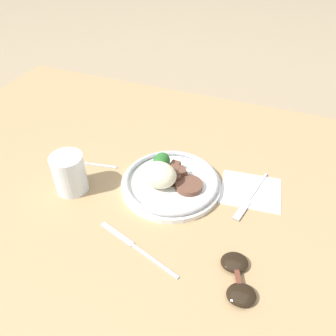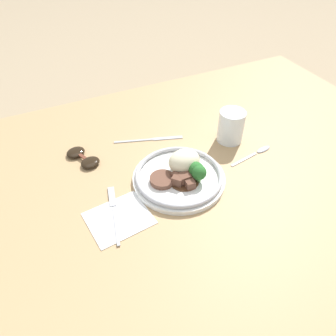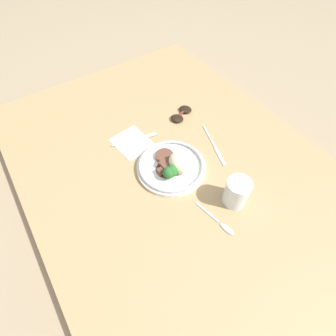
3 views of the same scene
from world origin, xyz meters
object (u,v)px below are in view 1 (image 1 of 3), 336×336
object	(u,v)px
sunglasses	(238,278)
spoon	(78,162)
juice_glass	(70,175)
fork	(249,199)
plate	(169,179)
knife	(135,246)

from	to	relation	value
sunglasses	spoon	bearing A→B (deg)	-44.59
juice_glass	fork	world-z (taller)	juice_glass
plate	knife	size ratio (longest dim) A/B	1.20
plate	fork	distance (m)	0.19
plate	sunglasses	distance (m)	0.28
spoon	sunglasses	size ratio (longest dim) A/B	1.22
knife	juice_glass	bearing A→B (deg)	-7.34
juice_glass	fork	xyz separation A→B (m)	(-0.40, -0.11, -0.04)
fork	spoon	xyz separation A→B (m)	(0.44, 0.03, -0.00)
knife	plate	bearing A→B (deg)	-71.84
fork	juice_glass	bearing A→B (deg)	-60.86
juice_glass	spoon	xyz separation A→B (m)	(0.04, -0.09, -0.04)
knife	sunglasses	world-z (taller)	sunglasses
sunglasses	fork	bearing A→B (deg)	-107.83
fork	knife	world-z (taller)	fork
spoon	sunglasses	xyz separation A→B (m)	(-0.46, 0.18, 0.01)
knife	spoon	bearing A→B (deg)	-18.45
fork	knife	size ratio (longest dim) A/B	0.88
plate	spoon	xyz separation A→B (m)	(0.25, 0.00, -0.02)
knife	fork	bearing A→B (deg)	-113.51
plate	juice_glass	size ratio (longest dim) A/B	2.49
fork	spoon	distance (m)	0.44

